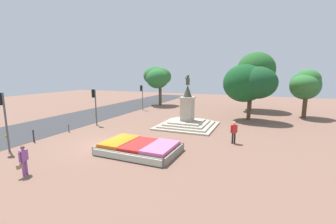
% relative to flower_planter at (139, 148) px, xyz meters
% --- Properties ---
extents(ground_plane, '(85.33, 85.33, 0.00)m').
position_rel_flower_planter_xyz_m(ground_plane, '(-2.88, 0.62, -0.32)').
color(ground_plane, brown).
extents(street_asphalt_strip, '(7.21, 74.66, 0.01)m').
position_rel_flower_planter_xyz_m(street_asphalt_strip, '(-12.39, 0.62, -0.32)').
color(street_asphalt_strip, '#333335').
rests_on(street_asphalt_strip, ground_plane).
extents(flower_planter, '(5.19, 3.47, 0.69)m').
position_rel_flower_planter_xyz_m(flower_planter, '(0.00, 0.00, 0.00)').
color(flower_planter, '#38281C').
rests_on(flower_planter, ground_plane).
extents(statue_monument, '(5.48, 5.48, 5.06)m').
position_rel_flower_planter_xyz_m(statue_monument, '(0.68, 8.32, 0.44)').
color(statue_monument, '#B1A792').
rests_on(statue_monument, ground_plane).
extents(traffic_light_near_crossing, '(0.42, 0.30, 3.96)m').
position_rel_flower_planter_xyz_m(traffic_light_near_crossing, '(-8.27, -3.18, 2.39)').
color(traffic_light_near_crossing, '#4C5156').
rests_on(traffic_light_near_crossing, ground_plane).
extents(traffic_light_mid_block, '(0.41, 0.29, 3.62)m').
position_rel_flower_planter_xyz_m(traffic_light_mid_block, '(-8.03, 5.29, 2.18)').
color(traffic_light_mid_block, '#4C5156').
rests_on(traffic_light_mid_block, ground_plane).
extents(traffic_light_far_corner, '(0.42, 0.31, 3.52)m').
position_rel_flower_planter_xyz_m(traffic_light_far_corner, '(-8.34, 15.46, 2.11)').
color(traffic_light_far_corner, slate).
rests_on(traffic_light_far_corner, ground_plane).
extents(pedestrian_with_handbag, '(0.29, 0.72, 1.59)m').
position_rel_flower_planter_xyz_m(pedestrian_with_handbag, '(-3.77, -5.20, 0.57)').
color(pedestrian_with_handbag, '#8C4C99').
rests_on(pedestrian_with_handbag, ground_plane).
extents(pedestrian_near_planter, '(0.47, 0.40, 1.69)m').
position_rel_flower_planter_xyz_m(pedestrian_near_planter, '(5.56, 4.44, 0.66)').
color(pedestrian_near_planter, black).
rests_on(pedestrian_near_planter, ground_plane).
extents(kerb_bollard_mid_a, '(0.12, 0.12, 0.99)m').
position_rel_flower_planter_xyz_m(kerb_bollard_mid_a, '(-8.58, -1.07, 0.19)').
color(kerb_bollard_mid_a, '#2D2D33').
rests_on(kerb_bollard_mid_a, ground_plane).
extents(kerb_bollard_mid_b, '(0.11, 0.11, 0.74)m').
position_rel_flower_planter_xyz_m(kerb_bollard_mid_b, '(-8.45, 2.20, 0.07)').
color(kerb_bollard_mid_b, '#4C5156').
rests_on(kerb_bollard_mid_b, ground_plane).
extents(park_tree_far_left, '(4.60, 4.85, 6.31)m').
position_rel_flower_planter_xyz_m(park_tree_far_left, '(-8.41, 20.86, 4.27)').
color(park_tree_far_left, brown).
rests_on(park_tree_far_left, ground_plane).
extents(park_tree_behind_statue, '(3.38, 3.86, 5.67)m').
position_rel_flower_planter_xyz_m(park_tree_behind_statue, '(11.98, 18.09, 3.67)').
color(park_tree_behind_statue, '#4C3823').
rests_on(park_tree_behind_statue, ground_plane).
extents(park_tree_far_right, '(5.40, 5.68, 8.08)m').
position_rel_flower_planter_xyz_m(park_tree_far_right, '(6.03, 21.39, 4.96)').
color(park_tree_far_right, brown).
rests_on(park_tree_far_right, ground_plane).
extents(park_tree_street_side, '(5.69, 4.28, 6.18)m').
position_rel_flower_planter_xyz_m(park_tree_street_side, '(6.00, 13.69, 3.82)').
color(park_tree_street_side, '#4C3823').
rests_on(park_tree_street_side, ground_plane).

